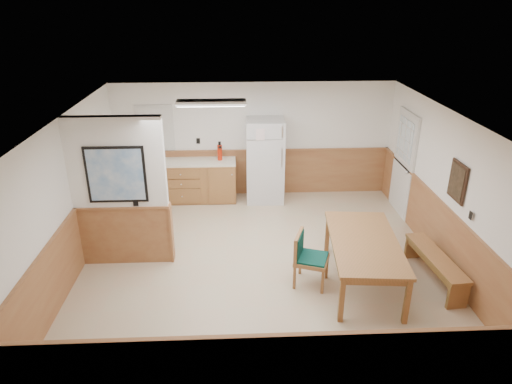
{
  "coord_description": "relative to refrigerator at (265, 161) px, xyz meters",
  "views": [
    {
      "loc": [
        -0.4,
        -6.56,
        4.15
      ],
      "look_at": [
        -0.07,
        0.4,
        1.14
      ],
      "focal_mm": 32.0,
      "sensor_mm": 36.0,
      "label": 1
    }
  ],
  "objects": [
    {
      "name": "ground",
      "position": [
        -0.24,
        -2.63,
        -0.9
      ],
      "size": [
        6.0,
        6.0,
        0.0
      ],
      "primitive_type": "plane",
      "color": "#C1AC8A",
      "rests_on": "ground"
    },
    {
      "name": "ceiling",
      "position": [
        -0.24,
        -2.63,
        1.6
      ],
      "size": [
        6.0,
        6.0,
        0.02
      ],
      "primitive_type": "cube",
      "color": "white",
      "rests_on": "back_wall"
    },
    {
      "name": "back_wall",
      "position": [
        -0.24,
        0.37,
        0.35
      ],
      "size": [
        6.0,
        0.02,
        2.5
      ],
      "primitive_type": "cube",
      "color": "white",
      "rests_on": "ground"
    },
    {
      "name": "right_wall",
      "position": [
        2.76,
        -2.63,
        0.35
      ],
      "size": [
        0.02,
        6.0,
        2.5
      ],
      "primitive_type": "cube",
      "color": "white",
      "rests_on": "ground"
    },
    {
      "name": "left_wall",
      "position": [
        -3.24,
        -2.63,
        0.35
      ],
      "size": [
        0.02,
        6.0,
        2.5
      ],
      "primitive_type": "cube",
      "color": "white",
      "rests_on": "ground"
    },
    {
      "name": "wainscot_back",
      "position": [
        -0.24,
        0.35,
        -0.4
      ],
      "size": [
        6.0,
        0.04,
        1.0
      ],
      "primitive_type": "cube",
      "color": "#9E6E3F",
      "rests_on": "ground"
    },
    {
      "name": "wainscot_right",
      "position": [
        2.74,
        -2.63,
        -0.4
      ],
      "size": [
        0.04,
        6.0,
        1.0
      ],
      "primitive_type": "cube",
      "color": "#9E6E3F",
      "rests_on": "ground"
    },
    {
      "name": "wainscot_left",
      "position": [
        -3.22,
        -2.63,
        -0.4
      ],
      "size": [
        0.04,
        6.0,
        1.0
      ],
      "primitive_type": "cube",
      "color": "#9E6E3F",
      "rests_on": "ground"
    },
    {
      "name": "partition_wall",
      "position": [
        -2.49,
        -2.43,
        0.33
      ],
      "size": [
        1.5,
        0.2,
        2.5
      ],
      "color": "white",
      "rests_on": "ground"
    },
    {
      "name": "kitchen_counter",
      "position": [
        -1.44,
        0.05,
        -0.44
      ],
      "size": [
        2.2,
        0.61,
        1.0
      ],
      "color": "brown",
      "rests_on": "ground"
    },
    {
      "name": "exterior_door",
      "position": [
        2.73,
        -0.73,
        0.15
      ],
      "size": [
        0.07,
        1.02,
        2.15
      ],
      "color": "silver",
      "rests_on": "ground"
    },
    {
      "name": "kitchen_window",
      "position": [
        -2.34,
        0.35,
        0.65
      ],
      "size": [
        0.8,
        0.04,
        1.0
      ],
      "color": "silver",
      "rests_on": "back_wall"
    },
    {
      "name": "wall_painting",
      "position": [
        2.73,
        -2.93,
        0.65
      ],
      "size": [
        0.04,
        0.5,
        0.6
      ],
      "color": "black",
      "rests_on": "right_wall"
    },
    {
      "name": "fluorescent_fixture",
      "position": [
        -1.04,
        -1.33,
        1.55
      ],
      "size": [
        1.2,
        0.3,
        0.09
      ],
      "color": "silver",
      "rests_on": "ceiling"
    },
    {
      "name": "refrigerator",
      "position": [
        0.0,
        0.0,
        0.0
      ],
      "size": [
        0.81,
        0.73,
        1.8
      ],
      "rotation": [
        0.0,
        0.0,
        -0.03
      ],
      "color": "silver",
      "rests_on": "ground"
    },
    {
      "name": "dining_table",
      "position": [
        1.29,
        -3.26,
        -0.24
      ],
      "size": [
        1.17,
        2.08,
        0.75
      ],
      "rotation": [
        0.0,
        0.0,
        -0.09
      ],
      "color": "#A7633D",
      "rests_on": "ground"
    },
    {
      "name": "dining_bench",
      "position": [
        2.44,
        -3.26,
        -0.56
      ],
      "size": [
        0.46,
        1.52,
        0.45
      ],
      "rotation": [
        0.0,
        0.0,
        0.09
      ],
      "color": "#A7633D",
      "rests_on": "ground"
    },
    {
      "name": "dining_chair",
      "position": [
        0.42,
        -3.21,
        -0.41
      ],
      "size": [
        0.8,
        0.66,
        0.85
      ],
      "rotation": [
        0.0,
        0.0,
        -0.34
      ],
      "color": "#A7633D",
      "rests_on": "ground"
    },
    {
      "name": "fire_extinguisher",
      "position": [
        -0.97,
        0.09,
        0.18
      ],
      "size": [
        0.12,
        0.12,
        0.41
      ],
      "rotation": [
        0.0,
        0.0,
        -0.15
      ],
      "color": "red",
      "rests_on": "kitchen_counter"
    },
    {
      "name": "soap_bottle",
      "position": [
        -2.46,
        0.0,
        0.1
      ],
      "size": [
        0.07,
        0.07,
        0.19
      ],
      "primitive_type": "cylinder",
      "rotation": [
        0.0,
        0.0,
        -0.09
      ],
      "color": "#198E34",
      "rests_on": "kitchen_counter"
    }
  ]
}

